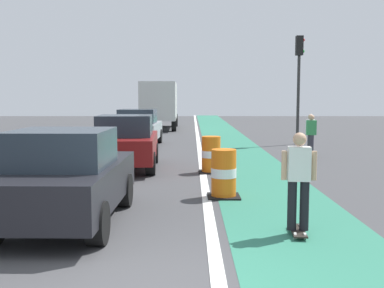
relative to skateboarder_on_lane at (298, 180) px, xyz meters
name	(u,v)px	position (x,y,z in m)	size (l,w,h in m)	color
bike_lane_strip	(240,158)	(0.08, 9.76, -0.91)	(2.50, 80.00, 0.01)	#2D755B
lane_divider_stripe	(200,158)	(-1.42, 9.76, -0.91)	(0.20, 80.00, 0.01)	silver
skateboarder_on_lane	(298,180)	(0.00, 0.00, 0.00)	(0.57, 0.82, 1.69)	black
parked_sedan_nearest	(65,178)	(-3.99, 0.68, -0.08)	(1.98, 4.13, 1.70)	black
parked_sedan_second	(125,143)	(-3.82, 7.08, -0.08)	(2.05, 4.17, 1.70)	maroon
parked_sedan_third	(138,128)	(-4.22, 14.11, -0.08)	(2.00, 4.14, 1.70)	#9EA0A5
traffic_barrel_front	(223,174)	(-1.03, 2.89, -0.38)	(0.73, 0.73, 1.09)	orange
traffic_barrel_mid	(211,155)	(-1.17, 6.37, -0.38)	(0.73, 0.73, 1.09)	orange
delivery_truck_down_block	(159,103)	(-3.99, 25.47, 0.94)	(2.43, 7.63, 3.23)	beige
traffic_light_corner	(298,70)	(3.29, 14.74, 2.59)	(0.41, 0.32, 5.10)	#2D2D2D
pedestrian_crossing	(310,134)	(2.78, 10.32, -0.05)	(0.34, 0.20, 1.61)	#33333D
pedestrian_waiting	(311,135)	(2.66, 9.71, -0.05)	(0.34, 0.20, 1.61)	#33333D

